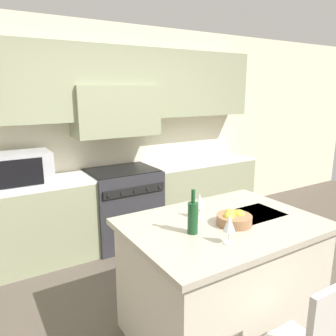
{
  "coord_description": "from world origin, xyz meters",
  "views": [
    {
      "loc": [
        -1.56,
        -1.78,
        1.9
      ],
      "look_at": [
        -0.01,
        0.75,
        1.19
      ],
      "focal_mm": 35.0,
      "sensor_mm": 36.0,
      "label": 1
    }
  ],
  "objects_px": {
    "wine_glass_near": "(229,224)",
    "fruit_bowl": "(234,219)",
    "range_stove": "(123,206)",
    "wine_glass_far": "(199,201)",
    "wine_bottle": "(193,217)",
    "microwave": "(21,169)"
  },
  "relations": [
    {
      "from": "fruit_bowl",
      "to": "microwave",
      "type": "bearing_deg",
      "value": 120.14
    },
    {
      "from": "range_stove",
      "to": "wine_glass_far",
      "type": "bearing_deg",
      "value": -93.81
    },
    {
      "from": "range_stove",
      "to": "wine_glass_near",
      "type": "bearing_deg",
      "value": -95.7
    },
    {
      "from": "microwave",
      "to": "wine_bottle",
      "type": "distance_m",
      "value": 2.11
    },
    {
      "from": "microwave",
      "to": "wine_glass_near",
      "type": "bearing_deg",
      "value": -67.45
    },
    {
      "from": "microwave",
      "to": "wine_glass_near",
      "type": "relative_size",
      "value": 3.04
    },
    {
      "from": "wine_glass_near",
      "to": "wine_glass_far",
      "type": "height_order",
      "value": "same"
    },
    {
      "from": "range_stove",
      "to": "wine_bottle",
      "type": "height_order",
      "value": "wine_bottle"
    },
    {
      "from": "wine_glass_far",
      "to": "fruit_bowl",
      "type": "bearing_deg",
      "value": -60.13
    },
    {
      "from": "range_stove",
      "to": "wine_glass_near",
      "type": "distance_m",
      "value": 2.27
    },
    {
      "from": "wine_bottle",
      "to": "range_stove",
      "type": "bearing_deg",
      "value": 80.48
    },
    {
      "from": "wine_bottle",
      "to": "wine_glass_near",
      "type": "distance_m",
      "value": 0.27
    },
    {
      "from": "range_stove",
      "to": "microwave",
      "type": "xyz_separation_m",
      "value": [
        -1.13,
        0.02,
        0.62
      ]
    },
    {
      "from": "microwave",
      "to": "fruit_bowl",
      "type": "relative_size",
      "value": 2.27
    },
    {
      "from": "fruit_bowl",
      "to": "range_stove",
      "type": "bearing_deg",
      "value": 90.64
    },
    {
      "from": "range_stove",
      "to": "fruit_bowl",
      "type": "height_order",
      "value": "fruit_bowl"
    },
    {
      "from": "range_stove",
      "to": "microwave",
      "type": "distance_m",
      "value": 1.29
    },
    {
      "from": "wine_glass_near",
      "to": "fruit_bowl",
      "type": "distance_m",
      "value": 0.33
    },
    {
      "from": "range_stove",
      "to": "wine_bottle",
      "type": "xyz_separation_m",
      "value": [
        -0.32,
        -1.93,
        0.58
      ]
    },
    {
      "from": "wine_glass_far",
      "to": "range_stove",
      "type": "bearing_deg",
      "value": 86.19
    },
    {
      "from": "range_stove",
      "to": "wine_bottle",
      "type": "bearing_deg",
      "value": -99.52
    },
    {
      "from": "wine_glass_near",
      "to": "wine_glass_far",
      "type": "xyz_separation_m",
      "value": [
        0.1,
        0.45,
        0.0
      ]
    }
  ]
}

